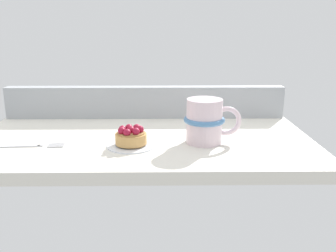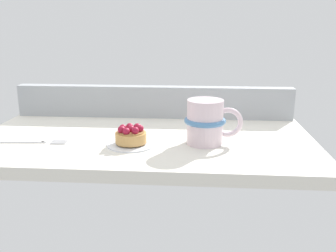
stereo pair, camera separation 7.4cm
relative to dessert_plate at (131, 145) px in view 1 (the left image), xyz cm
name	(u,v)px [view 1 (the left image)]	position (x,y,z in cm)	size (l,w,h in cm)	color
ground_plane	(142,143)	(2.05, 6.50, -1.65)	(81.32, 43.50, 2.73)	silver
window_rail_back	(145,102)	(2.05, 26.38, 4.25)	(79.69, 3.74, 9.06)	#9EA3A8
dessert_plate	(131,145)	(0.00, 0.00, 0.00)	(11.00, 11.00, 0.61)	silver
raspberry_tart	(131,136)	(-0.01, 0.02, 2.08)	(7.01, 7.01, 4.11)	tan
coffee_mug	(206,121)	(16.93, 2.45, 4.86)	(13.25, 9.44, 10.22)	silver
dessert_fork	(25,146)	(-23.70, -0.18, 0.02)	(17.73, 2.91, 0.60)	silver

